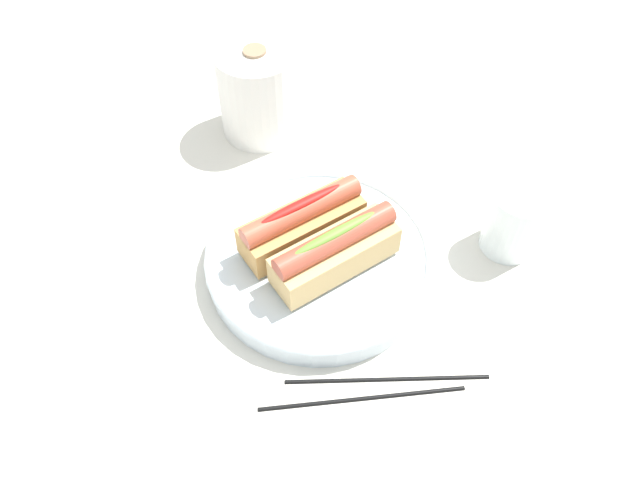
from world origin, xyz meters
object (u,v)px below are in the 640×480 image
object	(u,v)px
chopstick_near	(387,379)
chopstick_far	(365,397)
paper_towel_roll	(258,92)
hotdog_front	(335,251)
water_glass	(513,223)
hotdog_back	(305,221)
serving_bowl	(320,259)

from	to	relation	value
chopstick_near	chopstick_far	world-z (taller)	same
paper_towel_roll	chopstick_near	xyz separation A→B (m)	(0.02, -0.43, -0.06)
hotdog_front	chopstick_far	bearing A→B (deg)	-97.21
hotdog_front	chopstick_far	distance (m)	0.16
hotdog_front	water_glass	bearing A→B (deg)	-3.86
water_glass	chopstick_far	size ratio (longest dim) A/B	0.41
hotdog_front	hotdog_back	size ratio (longest dim) A/B	1.00
paper_towel_roll	hotdog_front	bearing A→B (deg)	-88.52
water_glass	chopstick_far	bearing A→B (deg)	-150.89
chopstick_far	hotdog_front	bearing A→B (deg)	95.40
serving_bowl	water_glass	size ratio (longest dim) A/B	3.04
water_glass	chopstick_near	world-z (taller)	water_glass
water_glass	serving_bowl	bearing A→B (deg)	169.97
hotdog_front	hotdog_back	bearing A→B (deg)	109.02
hotdog_back	paper_towel_roll	world-z (taller)	paper_towel_roll
water_glass	chopstick_near	distance (m)	0.25
hotdog_back	water_glass	xyz separation A→B (m)	(0.24, -0.07, -0.02)
hotdog_back	chopstick_far	world-z (taller)	hotdog_back
hotdog_back	chopstick_near	size ratio (longest dim) A/B	0.72
hotdog_front	paper_towel_roll	distance (m)	0.29
hotdog_back	chopstick_near	bearing A→B (deg)	-81.33
serving_bowl	water_glass	xyz separation A→B (m)	(0.23, -0.04, 0.02)
hotdog_back	chopstick_far	bearing A→B (deg)	-90.29
chopstick_near	chopstick_far	xyz separation A→B (m)	(-0.03, -0.01, 0.00)
hotdog_front	chopstick_far	world-z (taller)	hotdog_front
chopstick_far	water_glass	bearing A→B (deg)	41.72
paper_towel_roll	chopstick_far	size ratio (longest dim) A/B	0.61
serving_bowl	hotdog_back	xyz separation A→B (m)	(-0.01, 0.03, 0.04)
serving_bowl	chopstick_near	bearing A→B (deg)	-83.04
water_glass	paper_towel_roll	xyz separation A→B (m)	(-0.23, 0.31, 0.02)
paper_towel_roll	chopstick_near	world-z (taller)	paper_towel_roll
serving_bowl	hotdog_back	bearing A→B (deg)	109.02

